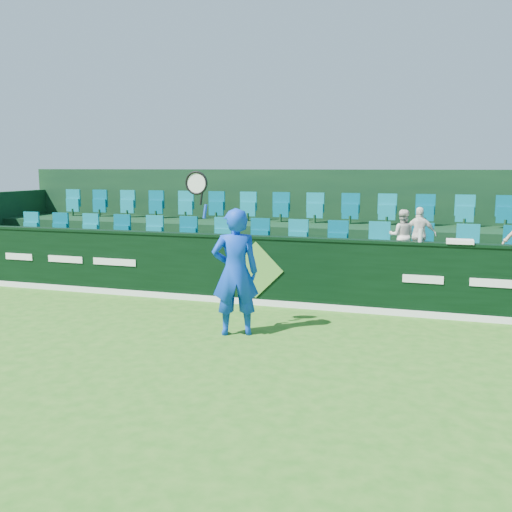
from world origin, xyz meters
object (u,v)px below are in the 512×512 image
(drinks_bottle, at_px, (420,235))
(tennis_player, at_px, (235,271))
(spectator_middle, at_px, (419,235))
(towel, at_px, (460,241))
(spectator_left, at_px, (402,236))

(drinks_bottle, bearing_deg, tennis_player, -143.34)
(spectator_middle, relative_size, towel, 2.43)
(tennis_player, bearing_deg, towel, 30.97)
(spectator_middle, relative_size, drinks_bottle, 4.63)
(spectator_middle, xyz_separation_m, towel, (0.70, -1.12, 0.04))
(spectator_left, distance_m, spectator_middle, 0.34)
(towel, bearing_deg, tennis_player, -149.03)
(tennis_player, relative_size, towel, 5.85)
(spectator_middle, bearing_deg, tennis_player, 47.77)
(tennis_player, xyz_separation_m, spectator_left, (2.38, 3.17, 0.29))
(towel, relative_size, drinks_bottle, 1.90)
(spectator_left, xyz_separation_m, drinks_bottle, (0.38, -1.12, 0.15))
(spectator_left, height_order, towel, spectator_left)
(spectator_left, distance_m, drinks_bottle, 1.19)
(tennis_player, bearing_deg, spectator_middle, 49.41)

